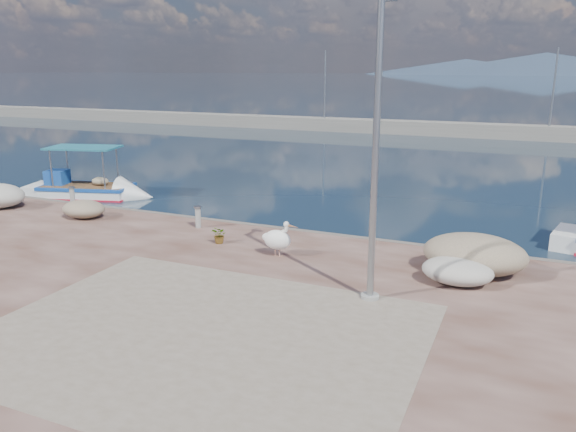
# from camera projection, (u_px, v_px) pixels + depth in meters

# --- Properties ---
(ground) EXTENTS (1400.00, 1400.00, 0.00)m
(ground) POSITION_uv_depth(u_px,v_px,m) (230.00, 297.00, 14.84)
(ground) COLOR #162635
(ground) RESTS_ON ground
(quay) EXTENTS (44.00, 22.00, 0.50)m
(quay) POSITION_uv_depth(u_px,v_px,m) (55.00, 411.00, 9.46)
(quay) COLOR #47291E
(quay) RESTS_ON ground
(quay_patch) EXTENTS (9.00, 7.00, 0.01)m
(quay_patch) POSITION_uv_depth(u_px,v_px,m) (201.00, 334.00, 11.67)
(quay_patch) COLOR gray
(quay_patch) RESTS_ON quay
(breakwater) EXTENTS (120.00, 2.20, 7.50)m
(breakwater) POSITION_uv_depth(u_px,v_px,m) (450.00, 129.00, 50.12)
(breakwater) COLOR gray
(breakwater) RESTS_ON ground
(mountains) EXTENTS (370.00, 280.00, 22.00)m
(mountains) POSITION_uv_depth(u_px,v_px,m) (540.00, 65.00, 586.40)
(mountains) COLOR #28384C
(mountains) RESTS_ON ground
(boat_left) EXTENTS (6.04, 3.37, 2.76)m
(boat_left) POSITION_uv_depth(u_px,v_px,m) (86.00, 192.00, 26.39)
(boat_left) COLOR white
(boat_left) RESTS_ON ground
(pelican) EXTENTS (1.12, 0.55, 1.09)m
(pelican) POSITION_uv_depth(u_px,v_px,m) (278.00, 239.00, 16.41)
(pelican) COLOR tan
(pelican) RESTS_ON quay
(lamp_post) EXTENTS (0.44, 0.96, 7.00)m
(lamp_post) POSITION_uv_depth(u_px,v_px,m) (375.00, 162.00, 12.67)
(lamp_post) COLOR gray
(lamp_post) RESTS_ON quay
(bollard_near) EXTENTS (0.25, 0.25, 0.76)m
(bollard_near) POSITION_uv_depth(u_px,v_px,m) (198.00, 216.00, 19.39)
(bollard_near) COLOR gray
(bollard_near) RESTS_ON quay
(bollard_far) EXTENTS (0.26, 0.26, 0.78)m
(bollard_far) POSITION_uv_depth(u_px,v_px,m) (72.00, 195.00, 22.49)
(bollard_far) COLOR gray
(bollard_far) RESTS_ON quay
(potted_plant) EXTENTS (0.61, 0.57, 0.55)m
(potted_plant) POSITION_uv_depth(u_px,v_px,m) (220.00, 235.00, 17.66)
(potted_plant) COLOR #33722D
(potted_plant) RESTS_ON quay
(net_pile_d) EXTENTS (1.80, 1.35, 0.68)m
(net_pile_d) POSITION_uv_depth(u_px,v_px,m) (457.00, 271.00, 14.35)
(net_pile_d) COLOR #B9B6AB
(net_pile_d) RESTS_ON quay
(net_pile_b) EXTENTS (1.66, 1.29, 0.65)m
(net_pile_b) POSITION_uv_depth(u_px,v_px,m) (84.00, 209.00, 20.74)
(net_pile_b) COLOR tan
(net_pile_b) RESTS_ON quay
(net_pile_c) EXTENTS (2.73, 1.95, 1.07)m
(net_pile_c) POSITION_uv_depth(u_px,v_px,m) (475.00, 254.00, 15.03)
(net_pile_c) COLOR tan
(net_pile_c) RESTS_ON quay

